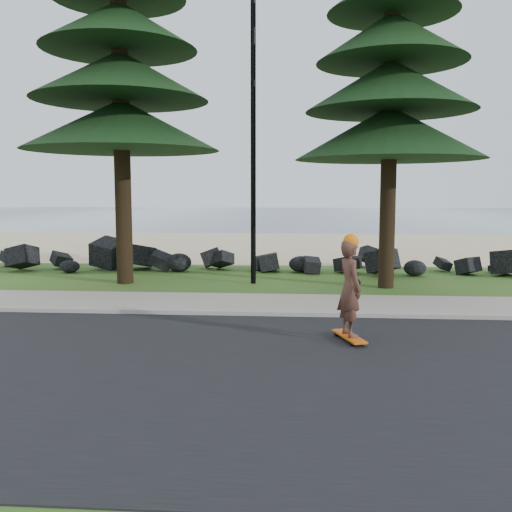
# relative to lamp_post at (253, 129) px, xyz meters

# --- Properties ---
(ground) EXTENTS (160.00, 160.00, 0.00)m
(ground) POSITION_rel_lamp_post_xyz_m (0.00, -3.20, -4.13)
(ground) COLOR #2A5D1D
(ground) RESTS_ON ground
(road) EXTENTS (160.00, 7.00, 0.02)m
(road) POSITION_rel_lamp_post_xyz_m (0.00, -7.70, -4.12)
(road) COLOR black
(road) RESTS_ON ground
(kerb) EXTENTS (160.00, 0.20, 0.10)m
(kerb) POSITION_rel_lamp_post_xyz_m (0.00, -4.10, -4.08)
(kerb) COLOR #9F9C8F
(kerb) RESTS_ON ground
(sidewalk) EXTENTS (160.00, 2.00, 0.08)m
(sidewalk) POSITION_rel_lamp_post_xyz_m (0.00, -3.00, -4.09)
(sidewalk) COLOR gray
(sidewalk) RESTS_ON ground
(beach_sand) EXTENTS (160.00, 15.00, 0.01)m
(beach_sand) POSITION_rel_lamp_post_xyz_m (0.00, 11.30, -4.13)
(beach_sand) COLOR tan
(beach_sand) RESTS_ON ground
(ocean) EXTENTS (160.00, 58.00, 0.01)m
(ocean) POSITION_rel_lamp_post_xyz_m (0.00, 47.80, -4.13)
(ocean) COLOR #334862
(ocean) RESTS_ON ground
(seawall_boulders) EXTENTS (60.00, 2.40, 1.10)m
(seawall_boulders) POSITION_rel_lamp_post_xyz_m (0.00, 2.40, -4.13)
(seawall_boulders) COLOR black
(seawall_boulders) RESTS_ON ground
(lamp_post) EXTENTS (0.25, 0.14, 8.14)m
(lamp_post) POSITION_rel_lamp_post_xyz_m (0.00, 0.00, 0.00)
(lamp_post) COLOR black
(lamp_post) RESTS_ON ground
(skateboarder) EXTENTS (0.55, 0.98, 1.78)m
(skateboarder) POSITION_rel_lamp_post_xyz_m (2.08, -5.97, -3.24)
(skateboarder) COLOR #D4560C
(skateboarder) RESTS_ON ground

